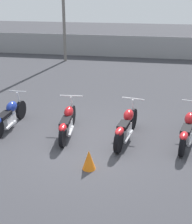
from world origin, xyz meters
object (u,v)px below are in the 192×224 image
object	(u,v)px
motorcycle_slot_0	(9,116)
motorcycle_slot_3	(188,129)
motorcycle_slot_1	(67,122)
traffic_cone_near	(89,160)
motorcycle_slot_2	(126,126)

from	to	relation	value
motorcycle_slot_0	motorcycle_slot_3	bearing A→B (deg)	1.74
motorcycle_slot_0	motorcycle_slot_1	distance (m)	1.76
motorcycle_slot_3	traffic_cone_near	bearing A→B (deg)	-129.42
motorcycle_slot_1	motorcycle_slot_3	world-z (taller)	same
traffic_cone_near	motorcycle_slot_2	bearing A→B (deg)	66.51
motorcycle_slot_1	traffic_cone_near	distance (m)	1.86
motorcycle_slot_1	motorcycle_slot_2	distance (m)	1.61
motorcycle_slot_2	motorcycle_slot_3	world-z (taller)	motorcycle_slot_2
motorcycle_slot_1	traffic_cone_near	bearing A→B (deg)	-64.45
motorcycle_slot_0	motorcycle_slot_1	bearing A→B (deg)	-1.58
motorcycle_slot_0	traffic_cone_near	world-z (taller)	motorcycle_slot_0
motorcycle_slot_1	motorcycle_slot_2	bearing A→B (deg)	-5.81
motorcycle_slot_1	motorcycle_slot_0	bearing A→B (deg)	172.32
traffic_cone_near	motorcycle_slot_1	bearing A→B (deg)	120.12
motorcycle_slot_1	traffic_cone_near	xyz separation A→B (m)	(0.93, -1.60, -0.16)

